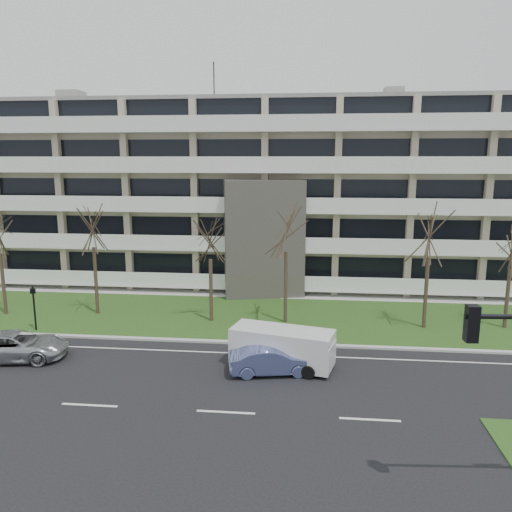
# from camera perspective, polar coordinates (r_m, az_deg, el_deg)

# --- Properties ---
(ground) EXTENTS (160.00, 160.00, 0.00)m
(ground) POSITION_cam_1_polar(r_m,az_deg,el_deg) (22.15, -3.47, -17.40)
(ground) COLOR black
(ground) RESTS_ON ground
(grass_verge) EXTENTS (90.00, 10.00, 0.06)m
(grass_verge) POSITION_cam_1_polar(r_m,az_deg,el_deg) (34.03, 0.08, -6.93)
(grass_verge) COLOR #294918
(grass_verge) RESTS_ON ground
(curb) EXTENTS (90.00, 0.35, 0.12)m
(curb) POSITION_cam_1_polar(r_m,az_deg,el_deg) (29.33, -0.92, -9.88)
(curb) COLOR #B2B2AD
(curb) RESTS_ON ground
(sidewalk) EXTENTS (90.00, 2.00, 0.08)m
(sidewalk) POSITION_cam_1_polar(r_m,az_deg,el_deg) (39.27, 0.89, -4.45)
(sidewalk) COLOR #B2B2AD
(sidewalk) RESTS_ON ground
(lane_edge_line) EXTENTS (90.00, 0.12, 0.01)m
(lane_edge_line) POSITION_cam_1_polar(r_m,az_deg,el_deg) (27.97, -1.29, -11.08)
(lane_edge_line) COLOR white
(lane_edge_line) RESTS_ON ground
(apartment_building) EXTENTS (60.50, 15.10, 18.75)m
(apartment_building) POSITION_cam_1_polar(r_m,az_deg,el_deg) (44.73, 1.68, 7.31)
(apartment_building) COLOR beige
(apartment_building) RESTS_ON ground
(silver_pickup) EXTENTS (5.67, 3.26, 1.49)m
(silver_pickup) POSITION_cam_1_polar(r_m,az_deg,el_deg) (29.88, -25.75, -9.23)
(silver_pickup) COLOR #B3B5BB
(silver_pickup) RESTS_ON ground
(blue_sedan) EXTENTS (4.47, 2.26, 1.41)m
(blue_sedan) POSITION_cam_1_polar(r_m,az_deg,el_deg) (25.33, 1.83, -11.81)
(blue_sedan) COLOR #6672B1
(blue_sedan) RESTS_ON ground
(white_van) EXTENTS (5.50, 3.12, 2.01)m
(white_van) POSITION_cam_1_polar(r_m,az_deg,el_deg) (25.92, 3.15, -10.07)
(white_van) COLOR silver
(white_van) RESTS_ON ground
(pedestrian_signal) EXTENTS (0.28, 0.22, 2.85)m
(pedestrian_signal) POSITION_cam_1_polar(r_m,az_deg,el_deg) (33.78, -24.05, -4.90)
(pedestrian_signal) COLOR black
(pedestrian_signal) RESTS_ON ground
(tree_2) EXTENTS (4.17, 4.17, 8.35)m
(tree_2) POSITION_cam_1_polar(r_m,az_deg,el_deg) (35.08, -18.23, 3.88)
(tree_2) COLOR #382B21
(tree_2) RESTS_ON ground
(tree_3) EXTENTS (3.72, 3.72, 7.45)m
(tree_3) POSITION_cam_1_polar(r_m,az_deg,el_deg) (31.97, -5.28, 2.46)
(tree_3) COLOR #382B21
(tree_3) RESTS_ON ground
(tree_4) EXTENTS (4.23, 4.23, 8.45)m
(tree_4) POSITION_cam_1_polar(r_m,az_deg,el_deg) (31.46, 3.49, 3.80)
(tree_4) COLOR #382B21
(tree_4) RESTS_ON ground
(tree_5) EXTENTS (4.08, 4.08, 8.16)m
(tree_5) POSITION_cam_1_polar(r_m,az_deg,el_deg) (32.20, 19.29, 2.95)
(tree_5) COLOR #382B21
(tree_5) RESTS_ON ground
(tree_6) EXTENTS (3.43, 3.43, 6.85)m
(tree_6) POSITION_cam_1_polar(r_m,az_deg,el_deg) (34.33, 27.25, 1.08)
(tree_6) COLOR #382B21
(tree_6) RESTS_ON ground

